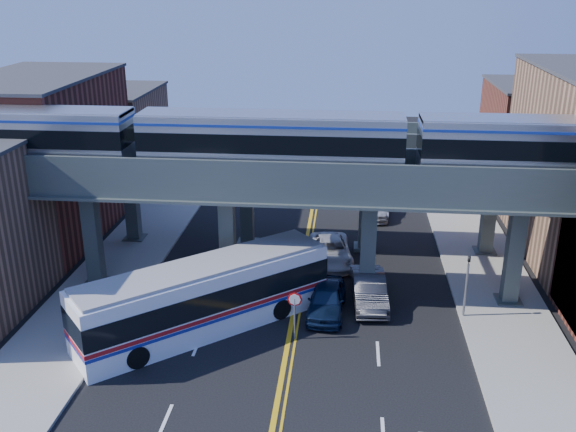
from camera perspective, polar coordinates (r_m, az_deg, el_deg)
name	(u,v)px	position (r m, az deg, el deg)	size (l,w,h in m)	color
ground	(283,372)	(30.84, -0.48, -13.70)	(120.00, 120.00, 0.00)	black
sidewalk_west	(118,269)	(41.84, -14.91, -4.61)	(5.00, 70.00, 0.16)	gray
sidewalk_east	(492,285)	(40.32, 17.65, -5.89)	(5.00, 70.00, 0.16)	gray
building_west_b	(43,158)	(47.98, -20.99, 4.82)	(8.00, 14.00, 11.00)	brown
building_west_c	(111,136)	(59.87, -15.48, 6.86)	(8.00, 10.00, 8.00)	#94684C
building_east_c	(537,140)	(58.06, 21.30, 6.30)	(8.00, 10.00, 9.00)	brown
elevated_viaduct_near	(297,188)	(35.20, 0.85, 2.51)	(52.00, 3.60, 7.40)	#3C4643
elevated_viaduct_far	(306,155)	(41.90, 1.64, 5.44)	(52.00, 3.60, 7.40)	#3C4643
transit_train	(271,140)	(34.62, -1.52, 6.78)	(43.92, 2.75, 3.20)	black
stop_sign	(295,308)	(32.45, 0.60, -8.19)	(0.76, 0.09, 2.63)	slate
traffic_signal	(467,280)	(35.39, 15.62, -5.47)	(0.15, 0.18, 4.10)	slate
transit_bus	(205,298)	(33.62, -7.41, -7.20)	(12.36, 11.13, 3.52)	white
car_lane_a	(327,299)	(35.36, 3.45, -7.39)	(1.95, 4.84, 1.65)	#0F1D38
car_lane_b	(369,289)	(36.55, 7.20, -6.49)	(1.80, 5.15, 1.70)	#2E2D30
car_lane_c	(331,251)	(41.45, 3.82, -3.13)	(2.55, 5.53, 1.54)	silver
car_lane_d	(376,206)	(50.03, 7.84, 0.91)	(2.10, 5.17, 1.50)	silver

